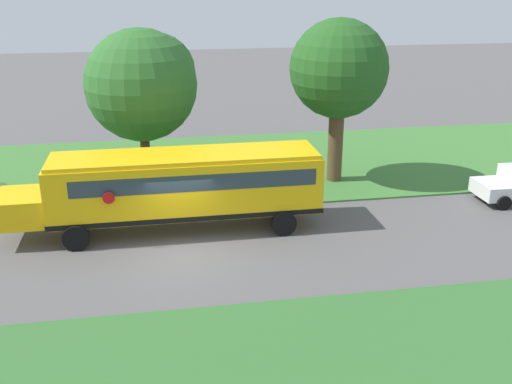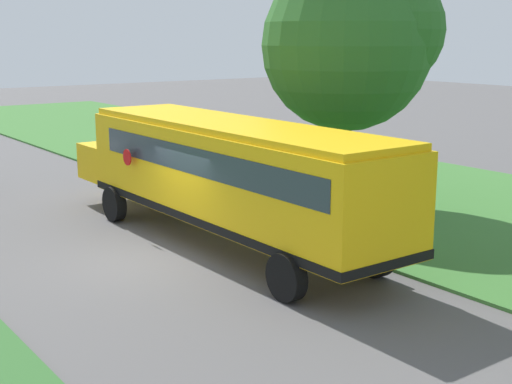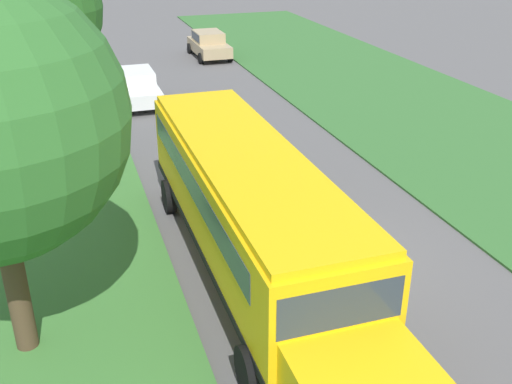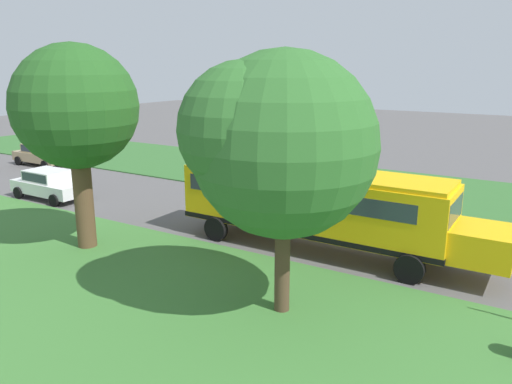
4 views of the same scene
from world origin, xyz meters
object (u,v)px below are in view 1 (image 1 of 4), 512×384
trash_bin (1,194)px  school_bus (179,184)px  oak_tree_beside_bus (145,82)px  oak_tree_roadside_mid (340,71)px

trash_bin → school_bus: bearing=61.3°
oak_tree_beside_bus → oak_tree_roadside_mid: 8.99m
school_bus → oak_tree_roadside_mid: size_ratio=1.58×
school_bus → trash_bin: (-4.23, -7.71, -1.47)m
school_bus → oak_tree_roadside_mid: bearing=119.9°
oak_tree_beside_bus → oak_tree_roadside_mid: size_ratio=0.95×
oak_tree_beside_bus → oak_tree_roadside_mid: bearing=84.3°
school_bus → oak_tree_roadside_mid: 9.70m
oak_tree_beside_bus → oak_tree_roadside_mid: oak_tree_roadside_mid is taller
oak_tree_beside_bus → trash_bin: bearing=-79.9°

